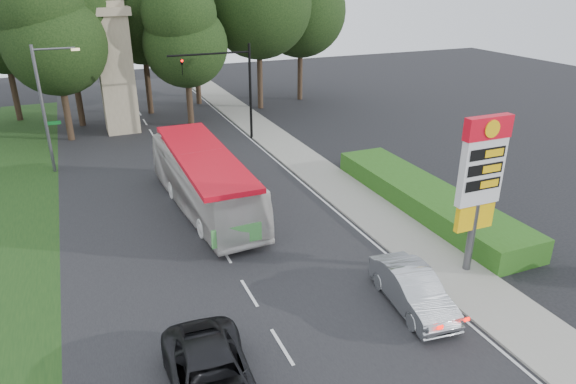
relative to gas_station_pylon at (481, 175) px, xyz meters
name	(u,v)px	position (x,y,z in m)	size (l,w,h in m)	color
ground	(288,356)	(-9.20, -1.99, -4.45)	(120.00, 120.00, 0.00)	black
road_surface	(201,214)	(-9.20, 10.01, -4.44)	(14.00, 80.00, 0.02)	black
sidewalk_right	(342,189)	(-0.70, 10.01, -4.39)	(3.00, 80.00, 0.12)	gray
grass_verge_left	(11,200)	(-18.70, 16.01, -4.44)	(5.00, 50.00, 0.02)	#193814
hedge	(426,198)	(2.30, 6.01, -3.85)	(3.00, 14.00, 1.20)	#255216
gas_station_pylon	(481,175)	(0.00, 0.00, 0.00)	(2.10, 0.45, 6.85)	#59595E
traffic_signal_mast	(233,79)	(-3.52, 22.00, 0.22)	(6.10, 0.35, 7.20)	black
streetlight_signs	(46,104)	(-16.19, 20.01, -0.01)	(2.75, 0.98, 8.00)	#59595E
monument	(116,68)	(-11.20, 28.01, 0.66)	(3.00, 3.00, 10.05)	gray
tree_monument_left	(51,22)	(-15.20, 27.01, 4.23)	(7.28, 7.28, 14.30)	#2D2116
tree_monument_right	(184,27)	(-5.70, 27.51, 3.56)	(6.72, 6.72, 13.20)	#2D2116
transit_bus	(204,181)	(-8.77, 10.55, -2.83)	(2.72, 11.63, 3.24)	silver
sedan_silver	(413,289)	(-3.70, -1.21, -3.69)	(1.61, 4.61, 1.52)	#A3A7AB
suv_charcoal	(212,380)	(-12.00, -2.89, -3.69)	(2.51, 5.45, 1.52)	black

